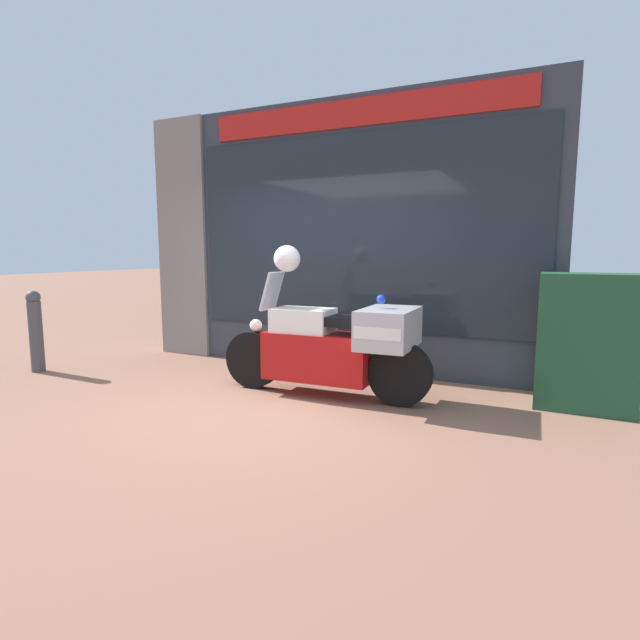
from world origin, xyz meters
name	(u,v)px	position (x,y,z in m)	size (l,w,h in m)	color
ground_plane	(252,408)	(0.00, 0.00, 0.00)	(60.00, 60.00, 0.00)	#8E604C
shop_building	(309,238)	(-0.38, 2.00, 1.69)	(5.47, 0.55, 3.37)	#333842
window_display	(359,333)	(0.34, 2.03, 0.47)	(4.19, 0.30, 1.94)	slate
paramedic_motorcycle	(337,345)	(0.60, 0.67, 0.56)	(2.31, 0.80, 1.30)	black
utility_cabinet	(587,342)	(2.92, 1.34, 0.66)	(0.87, 0.48, 1.31)	#1E4C2D
white_helmet	(287,259)	(0.04, 0.66, 1.44)	(0.28, 0.28, 0.28)	white
street_bollard	(36,330)	(-3.28, 0.10, 0.54)	(0.17, 0.17, 1.03)	#47474C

